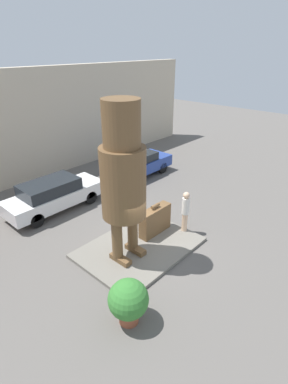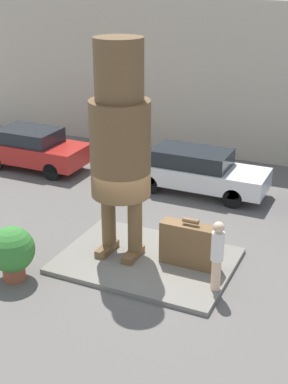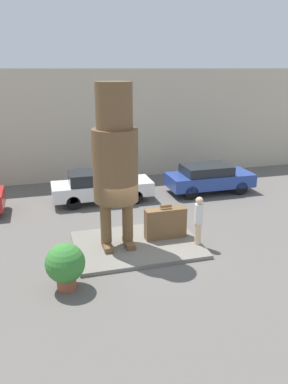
% 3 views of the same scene
% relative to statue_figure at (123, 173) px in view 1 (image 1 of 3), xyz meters
% --- Properties ---
extents(ground_plane, '(60.00, 60.00, 0.00)m').
position_rel_statue_figure_xyz_m(ground_plane, '(0.73, -0.01, -3.46)').
color(ground_plane, '#605B56').
extents(pedestal, '(4.54, 3.31, 0.13)m').
position_rel_statue_figure_xyz_m(pedestal, '(0.73, -0.01, -3.39)').
color(pedestal, slate).
rests_on(pedestal, ground_plane).
extents(building_backdrop, '(28.00, 0.60, 6.20)m').
position_rel_statue_figure_xyz_m(building_backdrop, '(0.73, 9.40, -0.36)').
color(building_backdrop, beige).
rests_on(building_backdrop, ground_plane).
extents(statue_figure, '(1.54, 1.54, 5.69)m').
position_rel_statue_figure_xyz_m(statue_figure, '(0.00, 0.00, 0.00)').
color(statue_figure, brown).
rests_on(statue_figure, pedestal).
extents(giant_suitcase, '(1.55, 0.43, 1.33)m').
position_rel_statue_figure_xyz_m(giant_suitcase, '(1.88, 0.17, -2.75)').
color(giant_suitcase, brown).
rests_on(giant_suitcase, pedestal).
extents(tourist, '(0.31, 0.31, 1.80)m').
position_rel_statue_figure_xyz_m(tourist, '(2.84, -0.65, -2.34)').
color(tourist, beige).
rests_on(tourist, pedestal).
extents(parked_car_white, '(4.80, 1.71, 1.54)m').
position_rel_statue_figure_xyz_m(parked_car_white, '(0.28, 5.15, -2.64)').
color(parked_car_white, silver).
rests_on(parked_car_white, ground_plane).
extents(parked_car_blue, '(4.44, 1.87, 1.47)m').
position_rel_statue_figure_xyz_m(parked_car_blue, '(5.95, 5.09, -2.66)').
color(parked_car_blue, '#284293').
rests_on(parked_car_blue, ground_plane).
extents(planter_pot, '(1.16, 1.16, 1.44)m').
position_rel_statue_figure_xyz_m(planter_pot, '(-1.97, -2.14, -2.65)').
color(planter_pot, brown).
rests_on(planter_pot, ground_plane).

